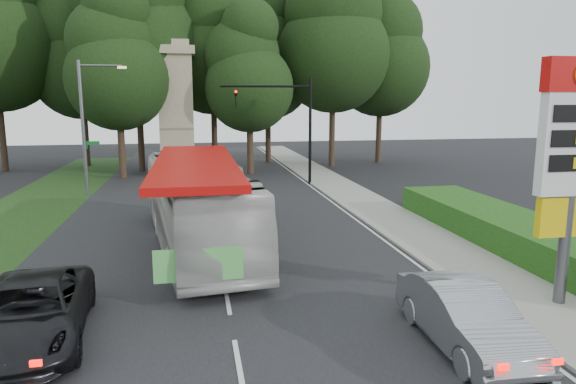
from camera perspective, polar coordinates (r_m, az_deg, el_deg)
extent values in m
plane|color=black|center=(11.65, -5.35, -19.43)|extent=(120.00, 120.00, 0.00)
cube|color=black|center=(22.85, -8.08, -4.43)|extent=(14.00, 80.00, 0.02)
cube|color=gray|center=(24.65, 12.10, -3.35)|extent=(3.00, 80.00, 0.12)
cube|color=#193814|center=(29.96, -27.08, -1.95)|extent=(5.00, 50.00, 0.02)
cube|color=#1B4512|center=(22.49, 23.18, -3.85)|extent=(3.00, 14.00, 1.20)
cylinder|color=#59595E|center=(16.25, 28.29, -5.84)|extent=(0.32, 0.32, 3.20)
cube|color=#D9B90B|center=(16.02, 28.59, -2.40)|extent=(1.80, 0.25, 1.10)
cube|color=silver|center=(15.75, 29.21, 4.73)|extent=(2.00, 0.35, 2.80)
cylinder|color=black|center=(35.05, 2.48, 6.72)|extent=(0.20, 0.20, 7.20)
cylinder|color=black|center=(34.44, -2.46, 11.65)|extent=(6.00, 0.14, 0.14)
imported|color=black|center=(34.22, -5.84, 11.20)|extent=(0.18, 0.22, 1.10)
sphere|color=#FF0C05|center=(34.06, -5.81, 11.03)|extent=(0.18, 0.18, 0.18)
cylinder|color=#59595E|center=(32.77, -21.81, 6.45)|extent=(0.20, 0.20, 8.00)
cylinder|color=#59595E|center=(32.57, -20.13, 13.07)|extent=(2.40, 0.12, 0.12)
cube|color=#FFE599|center=(32.39, -17.97, 13.03)|extent=(0.50, 0.22, 0.14)
cube|color=#0C591E|center=(32.74, -20.94, 5.10)|extent=(0.85, 0.04, 0.22)
cube|color=#0C591E|center=(33.29, -21.54, 4.62)|extent=(0.04, 0.85, 0.22)
cube|color=gray|center=(40.13, -12.26, 8.23)|extent=(2.50, 2.50, 9.00)
cube|color=gray|center=(40.27, -12.53, 15.07)|extent=(3.00, 3.00, 0.60)
cube|color=gray|center=(40.31, -12.56, 15.78)|extent=(2.20, 2.20, 0.50)
cylinder|color=#2D2116|center=(47.65, -29.18, 5.83)|extent=(0.50, 0.50, 6.30)
cylinder|color=#2D2116|center=(48.08, -21.56, 5.90)|extent=(0.50, 0.50, 5.40)
sphere|color=black|center=(48.04, -22.00, 12.51)|extent=(8.40, 8.40, 8.40)
sphere|color=black|center=(48.29, -22.25, 16.06)|extent=(7.20, 7.20, 7.20)
sphere|color=black|center=(48.65, -22.47, 19.03)|extent=(5.40, 5.40, 5.40)
cylinder|color=#2D2116|center=(43.37, -16.07, 6.53)|extent=(0.50, 0.50, 6.48)
sphere|color=black|center=(43.49, -16.52, 15.32)|extent=(10.08, 10.08, 10.08)
cylinder|color=#2D2116|center=(45.22, -8.18, 6.62)|extent=(0.50, 0.50, 5.94)
sphere|color=black|center=(45.25, -8.39, 14.36)|extent=(9.24, 9.24, 9.24)
sphere|color=black|center=(45.61, -8.50, 18.49)|extent=(7.92, 7.92, 7.92)
cylinder|color=#2D2116|center=(47.69, -2.22, 6.47)|extent=(0.50, 0.50, 5.22)
sphere|color=black|center=(47.64, -2.27, 12.92)|extent=(8.12, 8.12, 8.12)
sphere|color=black|center=(47.86, -2.30, 16.39)|extent=(6.96, 6.96, 6.96)
sphere|color=black|center=(48.18, -2.32, 19.31)|extent=(5.22, 5.22, 5.22)
cylinder|color=#2D2116|center=(44.77, 4.91, 6.77)|extent=(0.50, 0.50, 6.12)
sphere|color=black|center=(44.83, 5.04, 14.82)|extent=(9.52, 9.52, 9.52)
sphere|color=black|center=(45.23, 5.11, 19.12)|extent=(8.16, 8.16, 8.16)
cylinder|color=#2D2116|center=(48.22, 10.05, 6.58)|extent=(0.50, 0.50, 5.58)
sphere|color=black|center=(48.21, 10.27, 13.39)|extent=(8.68, 8.68, 8.68)
sphere|color=black|center=(48.48, 10.39, 17.05)|extent=(7.44, 7.44, 7.44)
sphere|color=black|center=(48.87, 10.49, 20.12)|extent=(5.58, 5.58, 5.58)
cylinder|color=#2D2116|center=(39.58, -18.00, 4.81)|extent=(0.50, 0.50, 4.68)
sphere|color=black|center=(39.46, -18.39, 11.77)|extent=(7.28, 7.28, 7.28)
sphere|color=black|center=(39.64, -18.61, 15.52)|extent=(6.24, 6.24, 6.24)
sphere|color=black|center=(39.92, -18.80, 18.68)|extent=(4.68, 4.68, 4.68)
cylinder|color=#2D2116|center=(39.99, -4.23, 5.07)|extent=(0.50, 0.50, 4.32)
sphere|color=black|center=(39.84, -4.31, 11.44)|extent=(6.72, 6.72, 6.72)
sphere|color=black|center=(39.96, -4.36, 14.88)|extent=(5.76, 5.76, 5.76)
sphere|color=black|center=(40.18, -4.40, 17.79)|extent=(4.32, 4.32, 4.32)
imported|color=silver|center=(20.33, -10.14, -1.34)|extent=(4.56, 12.71, 3.46)
imported|color=#9B9DA2|center=(13.00, 19.12, -12.95)|extent=(1.69, 4.68, 1.53)
imported|color=black|center=(14.02, -26.65, -11.81)|extent=(2.99, 5.64, 1.51)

